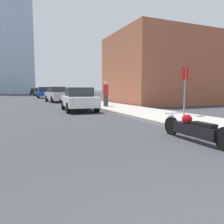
# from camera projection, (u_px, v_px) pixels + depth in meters

# --- Properties ---
(sidewalk) EXTENTS (3.19, 240.00, 0.15)m
(sidewalk) POSITION_uv_depth(u_px,v_px,m) (58.00, 96.00, 39.72)
(sidewalk) COLOR #9E998E
(sidewalk) RESTS_ON ground_plane
(brick_storefront) EXTENTS (10.29, 8.22, 6.56)m
(brick_storefront) POSITION_uv_depth(u_px,v_px,m) (165.00, 70.00, 21.58)
(brick_storefront) COLOR #9E563D
(brick_storefront) RESTS_ON ground_plane
(motorcycle) EXTENTS (0.62, 2.52, 0.71)m
(motorcycle) POSITION_uv_depth(u_px,v_px,m) (194.00, 129.00, 5.82)
(motorcycle) COLOR black
(motorcycle) RESTS_ON ground_plane
(parked_car_white) EXTENTS (2.13, 4.08, 1.50)m
(parked_car_white) POSITION_uv_depth(u_px,v_px,m) (79.00, 99.00, 13.97)
(parked_car_white) COLOR silver
(parked_car_white) RESTS_ON ground_plane
(parked_car_silver) EXTENTS (2.08, 4.37, 1.65)m
(parked_car_silver) POSITION_uv_depth(u_px,v_px,m) (56.00, 94.00, 23.59)
(parked_car_silver) COLOR #BCBCC1
(parked_car_silver) RESTS_ON ground_plane
(parked_car_blue) EXTENTS (2.05, 4.33, 1.73)m
(parked_car_blue) POSITION_uv_depth(u_px,v_px,m) (44.00, 93.00, 34.24)
(parked_car_blue) COLOR #1E3899
(parked_car_blue) RESTS_ON ground_plane
(parked_car_green) EXTENTS (2.00, 3.93, 1.66)m
(parked_car_green) POSITION_uv_depth(u_px,v_px,m) (39.00, 92.00, 44.81)
(parked_car_green) COLOR #1E6B33
(parked_car_green) RESTS_ON ground_plane
(parked_car_black) EXTENTS (2.14, 4.64, 1.58)m
(parked_car_black) POSITION_uv_depth(u_px,v_px,m) (34.00, 92.00, 54.90)
(parked_car_black) COLOR black
(parked_car_black) RESTS_ON ground_plane
(stop_sign) EXTENTS (0.57, 0.26, 2.30)m
(stop_sign) POSITION_uv_depth(u_px,v_px,m) (185.00, 82.00, 10.33)
(stop_sign) COLOR slate
(stop_sign) RESTS_ON sidewalk
(pedestrian) EXTENTS (0.36, 0.25, 1.80)m
(pedestrian) POSITION_uv_depth(u_px,v_px,m) (106.00, 93.00, 15.86)
(pedestrian) COLOR #38383D
(pedestrian) RESTS_ON sidewalk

